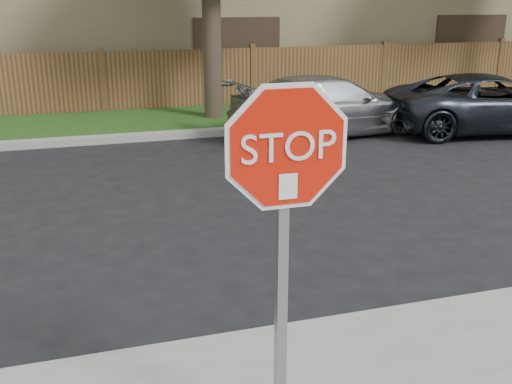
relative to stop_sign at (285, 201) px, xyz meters
name	(u,v)px	position (x,y,z in m)	size (l,w,h in m)	color
ground	(184,349)	(-0.39, 1.48, -1.83)	(90.00, 90.00, 0.00)	black
far_curb	(115,139)	(-0.39, 9.63, -1.75)	(70.00, 0.30, 0.15)	gray
grass_strip	(110,124)	(-0.39, 11.28, -1.77)	(70.00, 3.00, 0.12)	#1E4714
fence	(103,83)	(-0.39, 12.88, -1.03)	(70.00, 0.12, 1.60)	#54311D
stop_sign	(285,201)	(0.00, 0.00, 0.00)	(1.01, 0.13, 2.55)	gray
sedan_right	(329,105)	(4.22, 9.00, -1.18)	(1.83, 4.49, 1.30)	#A0A2A7
sedan_far_right	(491,103)	(7.83, 8.23, -1.18)	(2.14, 4.65, 1.29)	#272B34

